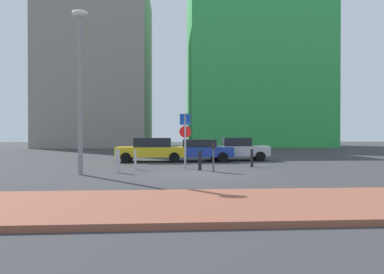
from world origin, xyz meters
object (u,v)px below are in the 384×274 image
Objects in this scene: parked_car_silver at (236,149)px; traffic_bollard_edge at (252,158)px; parking_sign_post at (185,134)px; traffic_bollard_far at (200,160)px; parked_car_yellow at (152,149)px; street_lamp at (80,78)px; traffic_bollard_near at (135,160)px; parking_meter at (213,153)px; traffic_bollard_mid at (118,161)px; parked_car_blue at (199,150)px.

traffic_bollard_edge is at bearing -90.25° from parked_car_silver.
traffic_bollard_far is at bearing -44.17° from parking_sign_post.
parked_car_yellow is at bearing -173.82° from parked_car_silver.
traffic_bollard_far is at bearing 14.02° from street_lamp.
traffic_bollard_near is 1.01× the size of traffic_bollard_edge.
parking_meter is 6.81m from street_lamp.
traffic_bollard_mid is at bearing -177.58° from parking_meter.
traffic_bollard_mid is (-4.17, -5.70, -0.21)m from parked_car_blue.
parking_sign_post is 2.81m from traffic_bollard_near.
street_lamp is 7.41× the size of traffic_bollard_near.
parked_car_silver is 4.31m from traffic_bollard_edge.
parked_car_yellow is at bearing 117.77° from traffic_bollard_far.
parking_sign_post is at bearing 1.25° from traffic_bollard_near.
parking_sign_post is 2.92× the size of traffic_bollard_near.
parked_car_blue is 0.63× the size of street_lamp.
traffic_bollard_far is (2.67, -5.07, -0.31)m from parked_car_yellow.
traffic_bollard_mid is 3.89m from traffic_bollard_far.
parked_car_blue is at bearing 92.61° from parking_meter.
parking_sign_post is 2.64× the size of traffic_bollard_mid.
parking_meter is at bearing -110.68° from parked_car_silver.
traffic_bollard_edge is (2.57, -3.62, -0.27)m from parked_car_blue.
street_lamp reaches higher than traffic_bollard_near.
parked_car_silver is 11.34m from street_lamp.
parked_car_yellow reaches higher than traffic_bollard_edge.
traffic_bollard_mid is (-0.64, -1.31, 0.05)m from traffic_bollard_near.
traffic_bollard_edge is (6.74, 2.08, -0.05)m from traffic_bollard_mid.
traffic_bollard_far is 1.02× the size of traffic_bollard_edge.
parked_car_blue is 4.25× the size of traffic_bollard_mid.
parked_car_blue reaches higher than traffic_bollard_mid.
parking_sign_post is (-1.03, -4.34, 1.02)m from parked_car_blue.
street_lamp is at bearing -137.54° from traffic_bollard_near.
traffic_bollard_far is (3.18, -0.62, 0.01)m from traffic_bollard_near.
parked_car_silver is 4.51× the size of traffic_bollard_near.
parking_sign_post is 2.94× the size of traffic_bollard_edge.
parked_car_silver is (5.60, 0.61, -0.02)m from parked_car_yellow.
traffic_bollard_far is (-2.93, -5.68, -0.28)m from parked_car_silver.
street_lamp is at bearing -165.98° from traffic_bollard_far.
street_lamp is (-8.23, -7.01, 3.41)m from parked_car_silver.
parked_car_silver is (2.59, 0.68, 0.03)m from parked_car_blue.
traffic_bollard_far is at bearing -10.94° from traffic_bollard_near.
street_lamp is at bearing -172.11° from parking_meter.
parked_car_yellow is 1.56× the size of parking_sign_post.
traffic_bollard_edge is (2.91, 1.38, -0.01)m from traffic_bollard_far.
street_lamp is at bearing -156.88° from traffic_bollard_mid.
parking_sign_post is at bearing 137.46° from parking_meter.
parking_sign_post reaches higher than traffic_bollard_far.
parked_car_blue is at bearing 125.36° from traffic_bollard_edge.
traffic_bollard_near is (-2.49, -0.05, -1.28)m from parking_sign_post.
parking_sign_post reaches higher than parked_car_yellow.
parking_meter is 1.25× the size of traffic_bollard_mid.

